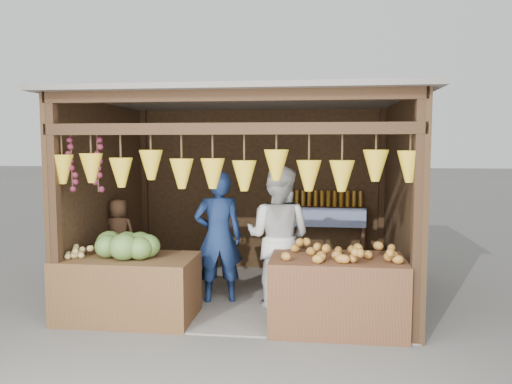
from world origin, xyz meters
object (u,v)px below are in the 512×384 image
woman_standing (278,237)px  vendor_seated (119,234)px  man_standing (218,237)px  counter_left (128,288)px  counter_right (337,293)px

woman_standing → vendor_seated: woman_standing is taller
man_standing → vendor_seated: size_ratio=1.75×
woman_standing → counter_left: bearing=37.2°
man_standing → counter_left: bearing=24.1°
counter_left → man_standing: (0.93, 0.75, 0.48)m
counter_left → man_standing: size_ratio=0.92×
counter_left → vendor_seated: bearing=116.7°
man_standing → vendor_seated: bearing=-27.7°
counter_right → woman_standing: size_ratio=0.82×
counter_left → man_standing: 1.29m
man_standing → woman_standing: bearing=158.0°
counter_left → counter_right: (2.41, -0.03, 0.03)m
woman_standing → counter_right: bearing=152.5°
counter_right → woman_standing: (-0.71, 0.68, 0.49)m
counter_right → vendor_seated: (-2.96, 1.12, 0.40)m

